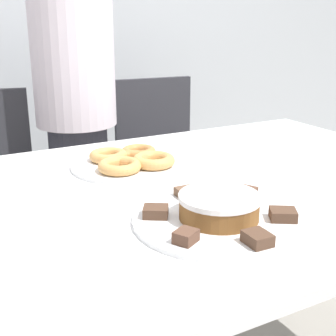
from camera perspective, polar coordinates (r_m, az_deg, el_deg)
table at (r=1.29m, az=2.39°, el=-5.36°), size 1.65×1.07×0.76m
person_standing at (r=2.06m, az=-11.10°, el=6.55°), size 0.34×0.34×1.52m
office_chair_right at (r=2.30m, az=-0.45°, el=-1.23°), size 0.48×0.48×0.90m
plate_cake at (r=1.05m, az=6.19°, el=-6.31°), size 0.38×0.38×0.01m
plate_donuts at (r=1.43m, az=-4.51°, el=0.43°), size 0.36×0.36×0.01m
frosted_cake at (r=1.04m, az=6.25°, el=-4.66°), size 0.18×0.18×0.06m
lamington_0 at (r=1.16m, az=9.42°, el=-3.06°), size 0.07×0.06×0.03m
lamington_1 at (r=1.15m, az=2.47°, el=-3.07°), size 0.05×0.06×0.02m
lamington_2 at (r=1.04m, az=-1.51°, el=-5.33°), size 0.07×0.07×0.02m
lamington_3 at (r=0.93m, az=2.19°, el=-8.34°), size 0.06×0.06×0.02m
lamington_4 at (r=0.94m, az=10.86°, el=-8.44°), size 0.05×0.05×0.02m
lamington_5 at (r=1.06m, az=13.84°, el=-5.53°), size 0.07×0.07×0.02m
donut_0 at (r=1.42m, az=-4.53°, el=1.16°), size 0.11×0.11×0.03m
donut_1 at (r=1.39m, az=-1.77°, el=0.93°), size 0.13×0.13×0.03m
donut_2 at (r=1.50m, az=-3.60°, el=2.02°), size 0.11×0.11×0.03m
donut_3 at (r=1.45m, az=-7.28°, el=1.51°), size 0.12×0.12×0.03m
donut_4 at (r=1.35m, az=-5.92°, el=0.25°), size 0.13×0.13×0.03m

